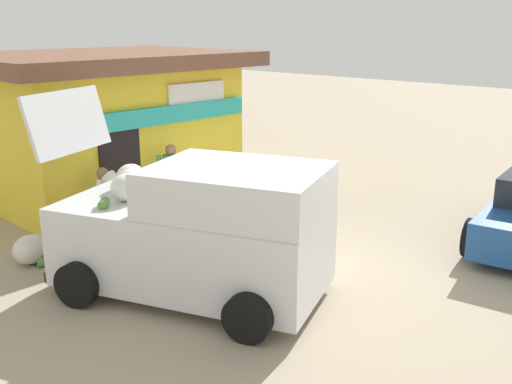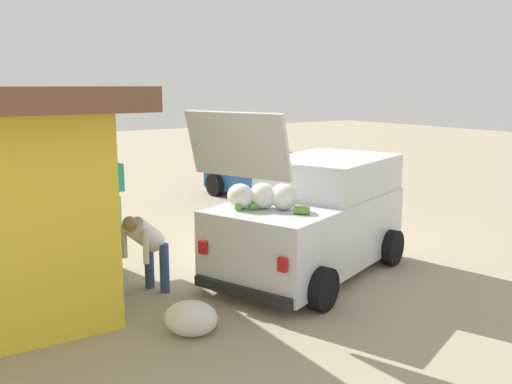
{
  "view_description": "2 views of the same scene",
  "coord_description": "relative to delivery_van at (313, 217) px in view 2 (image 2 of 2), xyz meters",
  "views": [
    {
      "loc": [
        -6.53,
        -5.16,
        3.86
      ],
      "look_at": [
        1.13,
        1.68,
        0.9
      ],
      "focal_mm": 41.78,
      "sensor_mm": 36.0,
      "label": 1
    },
    {
      "loc": [
        -8.29,
        6.94,
        3.23
      ],
      "look_at": [
        0.61,
        0.81,
        1.16
      ],
      "focal_mm": 39.25,
      "sensor_mm": 36.0,
      "label": 2
    }
  ],
  "objects": [
    {
      "name": "delivery_van",
      "position": [
        0.0,
        0.0,
        0.0
      ],
      "size": [
        3.17,
        4.42,
        2.88
      ],
      "color": "silver",
      "rests_on": "ground_plane"
    },
    {
      "name": "customer_bending",
      "position": [
        0.63,
        2.82,
        -0.17
      ],
      "size": [
        0.65,
        0.76,
        1.31
      ],
      "color": "navy",
      "rests_on": "ground_plane"
    },
    {
      "name": "parked_sedan",
      "position": [
        5.55,
        -3.15,
        -0.36
      ],
      "size": [
        4.35,
        2.5,
        1.3
      ],
      "color": "#1E4C8C",
      "rests_on": "ground_plane"
    },
    {
      "name": "paint_bucket",
      "position": [
        4.6,
        2.73,
        -0.8
      ],
      "size": [
        0.31,
        0.31,
        0.35
      ],
      "primitive_type": "cylinder",
      "color": "blue",
      "rests_on": "ground_plane"
    },
    {
      "name": "unloaded_banana_pile",
      "position": [
        -1.06,
        2.95,
        -0.76
      ],
      "size": [
        0.88,
        0.91,
        0.46
      ],
      "color": "silver",
      "rests_on": "ground_plane"
    },
    {
      "name": "ground_plane",
      "position": [
        1.09,
        -0.77,
        -0.98
      ],
      "size": [
        60.0,
        60.0,
        0.0
      ],
      "primitive_type": "plane",
      "color": "tan"
    },
    {
      "name": "vendor_standing",
      "position": [
        1.95,
        2.89,
        -0.09
      ],
      "size": [
        0.48,
        0.48,
        1.55
      ],
      "color": "navy",
      "rests_on": "ground_plane"
    }
  ]
}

